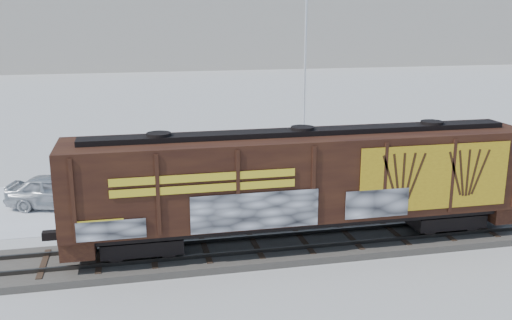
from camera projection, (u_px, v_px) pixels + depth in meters
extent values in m
plane|color=white|center=(304.00, 248.00, 23.14)|extent=(500.00, 500.00, 0.00)
cube|color=#59544C|center=(304.00, 245.00, 23.11)|extent=(50.00, 3.40, 0.28)
cube|color=#33302D|center=(309.00, 246.00, 22.37)|extent=(50.00, 0.10, 0.15)
cube|color=#33302D|center=(299.00, 233.00, 23.73)|extent=(50.00, 0.10, 0.15)
cube|color=white|center=(262.00, 193.00, 30.23)|extent=(40.00, 8.00, 0.03)
cube|color=white|center=(161.00, 31.00, 111.52)|extent=(360.00, 40.00, 12.00)
cube|color=white|center=(153.00, 2.00, 138.41)|extent=(360.00, 40.00, 24.00)
cube|color=black|center=(142.00, 241.00, 21.59)|extent=(3.00, 2.00, 0.90)
cube|color=black|center=(442.00, 216.00, 24.20)|extent=(3.00, 2.00, 0.90)
cylinder|color=black|center=(116.00, 251.00, 20.65)|extent=(0.90, 0.12, 0.90)
cube|color=black|center=(301.00, 215.00, 22.76)|extent=(18.21, 2.40, 0.25)
cube|color=#3A1D0F|center=(301.00, 174.00, 22.34)|extent=(18.21, 3.00, 3.18)
cube|color=black|center=(302.00, 132.00, 21.92)|extent=(16.75, 0.90, 0.20)
cube|color=gold|center=(436.00, 177.00, 21.90)|extent=(6.19, 0.03, 2.57)
cube|color=gold|center=(205.00, 183.00, 19.96)|extent=(6.55, 0.02, 0.70)
cube|color=silver|center=(256.00, 211.00, 20.62)|extent=(4.73, 0.03, 1.40)
cylinder|color=silver|center=(303.00, 157.00, 37.44)|extent=(0.90, 0.90, 0.20)
cylinder|color=silver|center=(305.00, 69.00, 36.02)|extent=(0.14, 0.14, 11.63)
imported|color=silver|center=(58.00, 191.00, 27.68)|extent=(5.23, 3.24, 1.66)
imported|color=silver|center=(178.00, 184.00, 29.48)|extent=(4.22, 2.22, 1.32)
imported|color=black|center=(427.00, 176.00, 30.49)|extent=(5.38, 2.74, 1.49)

